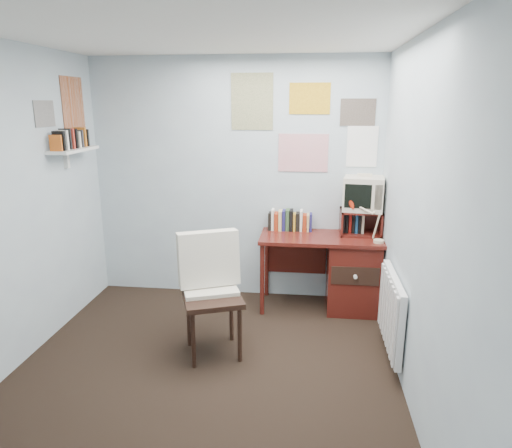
{
  "coord_description": "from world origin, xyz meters",
  "views": [
    {
      "loc": [
        0.77,
        -2.91,
        2.04
      ],
      "look_at": [
        0.31,
        0.97,
        1.0
      ],
      "focal_mm": 32.0,
      "sensor_mm": 36.0,
      "label": 1
    }
  ],
  "objects": [
    {
      "name": "desk",
      "position": [
        1.17,
        1.48,
        0.41
      ],
      "size": [
        1.2,
        0.55,
        0.76
      ],
      "color": "#581A14",
      "rests_on": "ground"
    },
    {
      "name": "ground",
      "position": [
        0.0,
        0.0,
        0.0
      ],
      "size": [
        3.5,
        3.5,
        0.0
      ],
      "primitive_type": "plane",
      "color": "black",
      "rests_on": "ground"
    },
    {
      "name": "posters_back",
      "position": [
        0.7,
        1.74,
        1.85
      ],
      "size": [
        1.2,
        0.01,
        0.9
      ],
      "primitive_type": "cube",
      "color": "white",
      "rests_on": "back_wall"
    },
    {
      "name": "wall_shelf",
      "position": [
        -1.4,
        1.1,
        1.62
      ],
      "size": [
        0.2,
        0.62,
        0.24
      ],
      "primitive_type": "cube",
      "color": "white",
      "rests_on": "left_wall"
    },
    {
      "name": "back_wall",
      "position": [
        0.0,
        1.75,
        1.25
      ],
      "size": [
        3.0,
        0.02,
        2.5
      ],
      "primitive_type": "cube",
      "color": "silver",
      "rests_on": "ground"
    },
    {
      "name": "posters_left",
      "position": [
        -1.49,
        1.1,
        2.0
      ],
      "size": [
        0.01,
        0.7,
        0.6
      ],
      "primitive_type": "cube",
      "color": "white",
      "rests_on": "left_wall"
    },
    {
      "name": "right_wall",
      "position": [
        1.5,
        0.0,
        1.25
      ],
      "size": [
        0.02,
        3.5,
        2.5
      ],
      "primitive_type": "cube",
      "color": "silver",
      "rests_on": "ground"
    },
    {
      "name": "desk_lamp",
      "position": [
        1.44,
        1.32,
        0.94
      ],
      "size": [
        0.3,
        0.27,
        0.36
      ],
      "primitive_type": "cube",
      "rotation": [
        0.0,
        0.0,
        -0.24
      ],
      "color": "#B6220C",
      "rests_on": "desk"
    },
    {
      "name": "book_row",
      "position": [
        0.66,
        1.66,
        0.87
      ],
      "size": [
        0.6,
        0.14,
        0.22
      ],
      "primitive_type": "cube",
      "color": "#581A14",
      "rests_on": "desk"
    },
    {
      "name": "ceiling",
      "position": [
        0.0,
        0.0,
        2.5
      ],
      "size": [
        3.0,
        3.5,
        0.02
      ],
      "primitive_type": "cube",
      "color": "white",
      "rests_on": "back_wall"
    },
    {
      "name": "crt_tv",
      "position": [
        1.31,
        1.61,
        1.19
      ],
      "size": [
        0.43,
        0.41,
        0.36
      ],
      "primitive_type": "cube",
      "rotation": [
        0.0,
        0.0,
        -0.15
      ],
      "color": "beige",
      "rests_on": "tv_riser"
    },
    {
      "name": "radiator",
      "position": [
        1.46,
        0.55,
        0.42
      ],
      "size": [
        0.09,
        0.8,
        0.6
      ],
      "primitive_type": "cube",
      "color": "white",
      "rests_on": "right_wall"
    },
    {
      "name": "tv_riser",
      "position": [
        1.29,
        1.59,
        0.89
      ],
      "size": [
        0.4,
        0.3,
        0.25
      ],
      "primitive_type": "cube",
      "color": "#581A14",
      "rests_on": "desk"
    },
    {
      "name": "desk_chair",
      "position": [
        0.01,
        0.46,
        0.49
      ],
      "size": [
        0.64,
        0.63,
        0.99
      ],
      "primitive_type": "cube",
      "rotation": [
        0.0,
        0.0,
        0.36
      ],
      "color": "black",
      "rests_on": "ground"
    }
  ]
}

